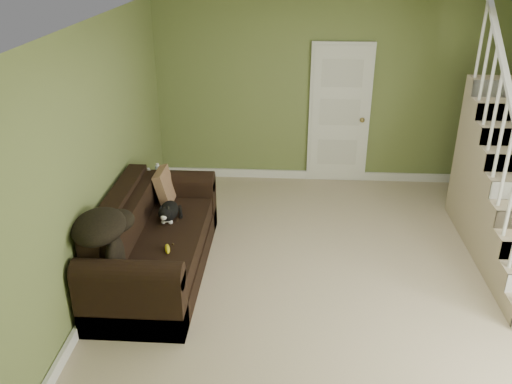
# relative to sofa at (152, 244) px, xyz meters

# --- Properties ---
(floor) EXTENTS (5.00, 5.50, 0.01)m
(floor) POSITION_rel_sofa_xyz_m (2.02, -0.11, -0.34)
(floor) COLOR #C1AB8B
(floor) RESTS_ON ground
(ceiling) EXTENTS (5.00, 5.50, 0.01)m
(ceiling) POSITION_rel_sofa_xyz_m (2.02, -0.11, 2.26)
(ceiling) COLOR white
(ceiling) RESTS_ON wall_back
(wall_back) EXTENTS (5.00, 0.04, 2.60)m
(wall_back) POSITION_rel_sofa_xyz_m (2.02, 2.64, 0.96)
(wall_back) COLOR olive
(wall_back) RESTS_ON floor
(wall_left) EXTENTS (0.04, 5.50, 2.60)m
(wall_left) POSITION_rel_sofa_xyz_m (-0.48, -0.11, 0.96)
(wall_left) COLOR olive
(wall_left) RESTS_ON floor
(baseboard_back) EXTENTS (5.00, 0.04, 0.12)m
(baseboard_back) POSITION_rel_sofa_xyz_m (2.02, 2.61, -0.28)
(baseboard_back) COLOR white
(baseboard_back) RESTS_ON floor
(baseboard_left) EXTENTS (0.04, 5.50, 0.12)m
(baseboard_left) POSITION_rel_sofa_xyz_m (-0.45, -0.11, -0.28)
(baseboard_left) COLOR white
(baseboard_left) RESTS_ON floor
(door) EXTENTS (0.86, 0.12, 2.02)m
(door) POSITION_rel_sofa_xyz_m (2.12, 2.60, 0.67)
(door) COLOR white
(door) RESTS_ON floor
(sofa) EXTENTS (0.97, 2.25, 0.89)m
(sofa) POSITION_rel_sofa_xyz_m (0.00, 0.00, 0.00)
(sofa) COLOR black
(sofa) RESTS_ON floor
(side_table) EXTENTS (0.48, 0.48, 0.80)m
(side_table) POSITION_rel_sofa_xyz_m (-0.17, 1.04, -0.05)
(side_table) COLOR black
(side_table) RESTS_ON floor
(cat) EXTENTS (0.25, 0.53, 0.26)m
(cat) POSITION_rel_sofa_xyz_m (0.13, 0.29, 0.24)
(cat) COLOR black
(cat) RESTS_ON sofa
(banana) EXTENTS (0.09, 0.18, 0.05)m
(banana) POSITION_rel_sofa_xyz_m (0.25, -0.35, 0.17)
(banana) COLOR yellow
(banana) RESTS_ON sofa
(throw_pillow) EXTENTS (0.19, 0.40, 0.41)m
(throw_pillow) POSITION_rel_sofa_xyz_m (-0.00, 0.74, 0.34)
(throw_pillow) COLOR #4E301F
(throw_pillow) RESTS_ON sofa
(throw_blanket) EXTENTS (0.60, 0.71, 0.25)m
(throw_blanket) POSITION_rel_sofa_xyz_m (-0.28, -0.68, 0.58)
(throw_blanket) COLOR black
(throw_blanket) RESTS_ON sofa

